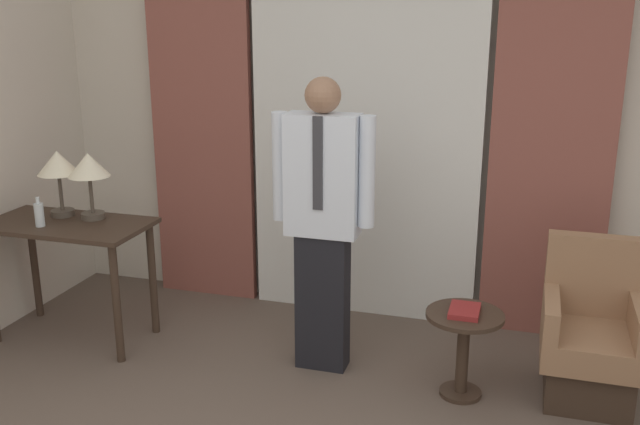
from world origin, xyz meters
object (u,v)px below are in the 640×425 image
Objects in this scene: side_table at (463,340)px; armchair at (591,342)px; person at (323,215)px; book at (464,311)px; desk at (69,243)px; table_lamp_left at (58,167)px; table_lamp_right at (89,169)px; bottle_near_edge at (39,214)px.

armchair is at bearing 16.41° from side_table.
person reaches higher than book.
table_lamp_left is (-0.11, 0.13, 0.46)m from desk.
side_table is (-0.68, -0.20, 0.01)m from armchair.
armchair reaches higher than side_table.
table_lamp_right is at bearing 176.67° from book.
person reaches higher than bottle_near_edge.
table_lamp_right reaches higher than book.
table_lamp_right reaches higher than desk.
table_lamp_left is 0.23m from table_lamp_right.
side_table is at bearing 2.24° from bottle_near_edge.
table_lamp_right is at bearing 176.71° from side_table.
table_lamp_left reaches higher than side_table.
person is 0.96m from book.
table_lamp_left is at bearing -178.95° from armchair.
bottle_near_edge is at bearing -177.76° from side_table.
desk reaches higher than side_table.
desk is 2.42× the size of table_lamp_left.
person is 1.97× the size of armchair.
person is (1.79, -0.03, -0.16)m from table_lamp_left.
table_lamp_left is 0.35m from bottle_near_edge.
table_lamp_left reaches higher than bottle_near_edge.
person is at bearing -1.08° from table_lamp_right.
desk reaches higher than book.
book is at bearing -7.46° from person.
person reaches higher than table_lamp_left.
book is (2.62, 0.10, -0.36)m from bottle_near_edge.
table_lamp_left is 2.28× the size of bottle_near_edge.
armchair reaches higher than desk.
bottle_near_edge reaches higher than side_table.
bottle_near_edge is (-0.10, -0.12, 0.21)m from desk.
person is (1.67, 0.10, 0.30)m from desk.
armchair is 1.77× the size of side_table.
table_lamp_right is (0.11, 0.13, 0.46)m from desk.
armchair is at bearing 5.23° from bottle_near_edge.
person is at bearing 3.28° from desk.
desk is at bearing -132.36° from table_lamp_right.
person is at bearing 6.80° from bottle_near_edge.
table_lamp_right is 2.48m from book.
table_lamp_left reaches higher than desk.
person is at bearing 172.54° from book.
person is 3.50× the size of side_table.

